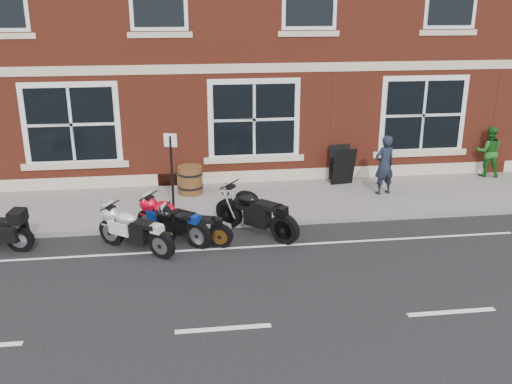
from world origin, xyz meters
TOP-DOWN VIEW (x-y plane):
  - ground at (0.00, 0.00)m, footprint 80.00×80.00m
  - sidewalk at (0.00, 3.00)m, footprint 30.00×3.00m
  - kerb at (0.00, 1.42)m, footprint 30.00×0.16m
  - moto_sport_red at (-0.83, 0.81)m, footprint 1.66×1.44m
  - moto_sport_black at (-0.44, 0.52)m, footprint 1.78×0.73m
  - moto_sport_silver at (-1.63, 0.36)m, footprint 1.68×1.33m
  - moto_naked_black at (1.05, 0.92)m, footprint 1.74×1.76m
  - pedestrian_left at (4.86, 3.01)m, footprint 0.67×0.53m
  - pedestrian_right at (8.52, 4.18)m, footprint 0.87×0.76m
  - a_board_sign at (3.99, 4.07)m, footprint 0.71×0.53m
  - barrel_planter at (-0.36, 3.73)m, footprint 0.70×0.70m
  - parking_sign at (-0.81, 1.55)m, footprint 0.30×0.13m

SIDE VIEW (x-z plane):
  - ground at x=0.00m, z-range 0.00..0.00m
  - sidewalk at x=0.00m, z-range 0.00..0.12m
  - kerb at x=0.00m, z-range 0.00..0.12m
  - moto_sport_black at x=-0.44m, z-range 0.06..0.90m
  - barrel_planter at x=-0.36m, z-range 0.12..0.89m
  - moto_sport_silver at x=-1.63m, z-range 0.07..0.98m
  - moto_sport_red at x=-0.83m, z-range 0.07..1.00m
  - moto_naked_black at x=1.05m, z-range 0.08..1.13m
  - a_board_sign at x=3.99m, z-range 0.12..1.21m
  - pedestrian_right at x=8.52m, z-range 0.12..1.65m
  - pedestrian_left at x=4.86m, z-range 0.12..1.75m
  - parking_sign at x=-0.81m, z-range 0.29..2.48m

